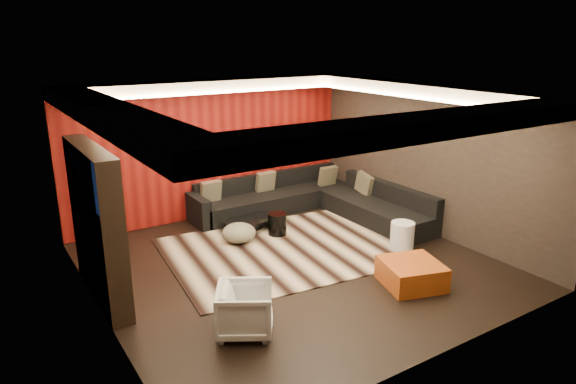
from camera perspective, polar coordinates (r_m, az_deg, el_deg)
floor at (r=8.49m, az=0.50°, el=-8.18°), size 6.00×6.00×0.02m
ceiling at (r=7.73m, az=0.55°, el=11.11°), size 6.00×6.00×0.02m
wall_back at (r=10.57m, az=-8.51°, el=4.76°), size 6.00×0.02×2.80m
wall_left at (r=6.90m, az=-20.89°, el=-2.78°), size 0.02×6.00×2.80m
wall_right at (r=9.93m, az=15.23°, el=3.56°), size 0.02×6.00×2.80m
red_feature_wall at (r=10.53m, az=-8.42°, el=4.72°), size 5.98×0.05×2.78m
soffit_back at (r=10.10m, az=-8.08°, el=11.63°), size 6.00×0.60×0.22m
soffit_front at (r=5.71m, az=15.74°, el=7.19°), size 6.00×0.60×0.22m
soffit_left at (r=6.67m, az=-19.44°, el=8.18°), size 0.60×4.80×0.22m
soffit_right at (r=9.49m, az=14.55°, el=10.94°), size 0.60×4.80×0.22m
cove_back at (r=9.80m, az=-7.20°, el=10.98°), size 4.80×0.08×0.04m
cove_front at (r=5.95m, az=13.23°, el=6.86°), size 4.80×0.08×0.04m
cove_left at (r=6.76m, az=-16.56°, el=7.78°), size 0.08×4.80×0.04m
cove_right at (r=9.26m, az=13.05°, el=10.34°), size 0.08×4.80×0.04m
tv_surround at (r=7.58m, az=-20.48°, el=-3.40°), size 0.30×2.00×2.20m
tv_screen at (r=7.50m, az=-19.56°, el=-0.68°), size 0.04×1.30×0.80m
tv_shelf at (r=7.75m, az=-19.02°, el=-5.97°), size 0.04×1.60×0.04m
rug at (r=9.05m, az=-0.32°, el=-6.40°), size 4.30×3.42×0.02m
coffee_table at (r=10.01m, az=-4.08°, el=-3.45°), size 1.21×1.21×0.19m
drum_stool at (r=9.63m, az=-1.20°, el=-3.55°), size 0.39×0.39×0.41m
striped_pouf at (r=9.34m, az=-5.48°, el=-4.53°), size 0.80×0.80×0.34m
white_side_table at (r=9.18m, az=12.57°, el=-4.84°), size 0.53×0.53×0.51m
orange_ottoman at (r=8.00m, az=13.55°, el=-8.81°), size 1.03×1.03×0.37m
armchair at (r=6.60m, az=-4.80°, el=-12.92°), size 0.95×0.94×0.63m
sectional_sofa at (r=10.74m, az=2.77°, el=-1.16°), size 3.65×3.50×0.75m
throw_pillows at (r=10.86m, az=0.61°, el=1.03°), size 3.22×1.63×0.50m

